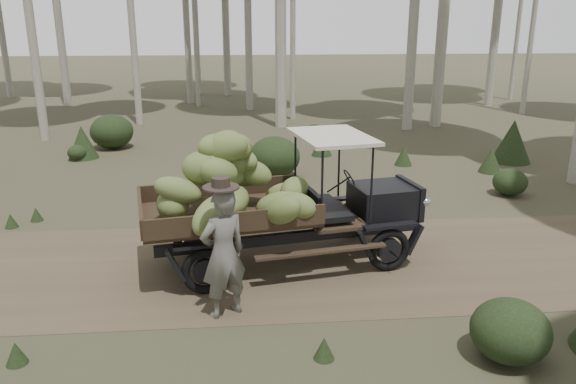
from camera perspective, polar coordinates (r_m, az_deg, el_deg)
The scene contains 5 objects.
ground at distance 9.94m, azimuth -13.21°, elevation -7.64°, with size 120.00×120.00×0.00m, color #473D2B.
dirt_track at distance 9.94m, azimuth -13.21°, elevation -7.61°, with size 70.00×4.00×0.01m, color brown.
banana_truck at distance 9.24m, azimuth -3.01°, elevation 0.46°, with size 5.09×2.87×2.50m.
farmer at distance 7.94m, azimuth -6.60°, elevation -6.08°, with size 0.83×0.74×2.06m.
undergrowth at distance 10.79m, azimuth -1.87°, elevation -2.16°, with size 23.41×22.60×1.37m.
Camera 1 is at (1.49, -8.94, 4.09)m, focal length 35.00 mm.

